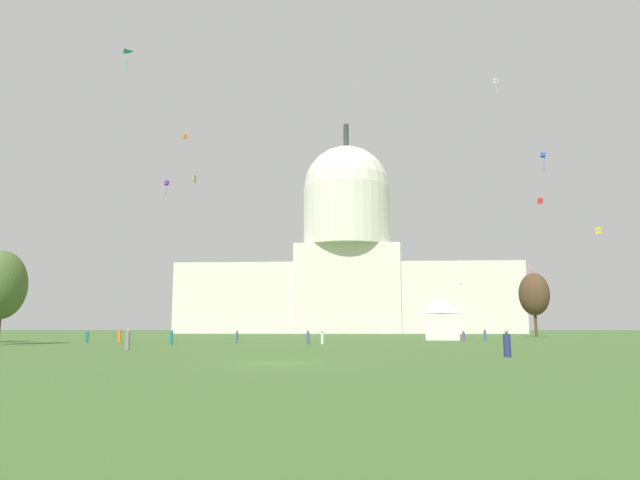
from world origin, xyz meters
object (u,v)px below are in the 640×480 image
Objects in this scene: kite_pink_low at (531,270)px; kite_orange_high at (185,137)px; kite_white_high at (496,81)px; tree_west_near at (1,285)px; person_grey_back_right at (128,341)px; kite_blue_mid at (543,155)px; kite_yellow_low at (598,230)px; person_teal_front_right at (171,338)px; tree_east_mid at (534,294)px; person_denim_mid_left at (308,338)px; person_denim_edge_east at (485,335)px; kite_green_low at (463,286)px; person_navy_mid_right at (507,345)px; person_white_deep_crowd at (322,338)px; capitol_building at (347,259)px; person_orange_mid_center at (120,336)px; kite_gold_low at (195,179)px; kite_turquoise_mid at (124,53)px; kite_red_mid at (540,201)px; person_teal_edge_west at (87,337)px; kite_violet_mid at (167,183)px; person_denim_front_center at (237,337)px; event_tent at (442,319)px; person_purple_lawn_far_right at (464,336)px.

kite_pink_low is 3.34× the size of kite_orange_high.
tree_west_near is at bearing -162.72° from kite_white_high.
kite_orange_high is at bearing -123.99° from person_grey_back_right.
kite_blue_mid is (3.66, 2.51, 19.03)m from kite_pink_low.
person_teal_front_right is at bearing 43.76° from kite_yellow_low.
person_denim_mid_left is at bearing -125.87° from tree_east_mid.
person_teal_front_right reaches higher than person_denim_edge_east.
tree_west_near is 6.70× the size of person_denim_mid_left.
person_navy_mid_right is at bearing 140.08° from kite_green_low.
tree_east_mid is 8.99× the size of person_white_deep_crowd.
kite_yellow_low reaches higher than kite_pink_low.
capitol_building is at bearing 14.03° from kite_green_low.
kite_green_low is at bearing 116.02° from person_orange_mid_center.
kite_orange_high is at bearing -110.01° from kite_gold_low.
tree_east_mid is 6.18× the size of kite_turquoise_mid.
kite_turquoise_mid is at bearing -134.26° from tree_east_mid.
person_denim_mid_left is at bearing -145.49° from kite_white_high.
person_grey_back_right is 63.71m from kite_pink_low.
kite_green_low is at bearing -161.76° from person_grey_back_right.
kite_white_high reaches higher than kite_yellow_low.
person_grey_back_right is 60.58m from kite_red_mid.
kite_gold_low is (-35.88, -27.09, 16.98)m from person_denim_edge_east.
kite_blue_mid is (34.69, 24.69, 29.04)m from person_white_deep_crowd.
person_teal_edge_west is 1.97× the size of kite_red_mid.
kite_yellow_low is 0.45× the size of kite_violet_mid.
kite_blue_mid reaches higher than kite_violet_mid.
kite_blue_mid is 60.03m from kite_gold_low.
person_denim_edge_east is 0.96× the size of person_navy_mid_right.
kite_pink_low is at bearing -164.82° from person_teal_edge_west.
person_denim_front_center is 0.90× the size of person_orange_mid_center.
kite_yellow_low is 0.92× the size of kite_orange_high.
kite_green_low is 1.73× the size of kite_red_mid.
person_white_deep_crowd is at bearing -90.53° from capitol_building.
person_white_deep_crowd is at bearing 40.95° from kite_blue_mid.
kite_blue_mid reaches higher than tree_west_near.
event_tent is 31.88m from kite_blue_mid.
kite_white_high is at bearing -132.32° from person_denim_front_center.
event_tent is at bearing 136.15° from kite_green_low.
event_tent is at bearing -124.45° from tree_east_mid.
event_tent reaches higher than person_denim_mid_left.
kite_orange_high is at bearing 160.97° from person_orange_mid_center.
person_orange_mid_center is (-11.29, 26.02, -0.03)m from person_grey_back_right.
person_denim_front_center is 0.40× the size of kite_pink_low.
person_denim_front_center is at bearing 79.90° from kite_red_mid.
person_orange_mid_center is at bearing -57.18° from person_denim_mid_left.
tree_west_near reaches higher than person_white_deep_crowd.
event_tent reaches higher than person_purple_lawn_far_right.
kite_yellow_low is at bearing 38.25° from kite_turquoise_mid.
kite_turquoise_mid is (-23.59, -131.03, 8.99)m from capitol_building.
kite_white_high reaches higher than person_white_deep_crowd.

